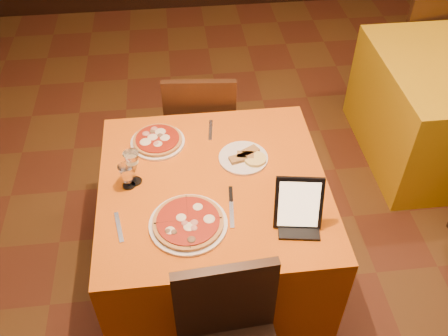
{
  "coord_description": "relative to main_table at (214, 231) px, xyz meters",
  "views": [
    {
      "loc": [
        -0.33,
        -1.57,
        2.47
      ],
      "look_at": [
        -0.14,
        0.09,
        0.86
      ],
      "focal_mm": 40.0,
      "sensor_mm": 36.0,
      "label": 1
    }
  ],
  "objects": [
    {
      "name": "tablet",
      "position": [
        0.34,
        -0.28,
        0.49
      ],
      "size": [
        0.22,
        0.13,
        0.24
      ],
      "primitive_type": "cube",
      "rotation": [
        -0.35,
        0.0,
        -0.15
      ],
      "color": "black",
      "rests_on": "main_table"
    },
    {
      "name": "pizza_near",
      "position": [
        -0.14,
        -0.25,
        0.39
      ],
      "size": [
        0.35,
        0.35,
        0.03
      ],
      "rotation": [
        0.0,
        0.0,
        0.43
      ],
      "color": "white",
      "rests_on": "main_table"
    },
    {
      "name": "fork_near",
      "position": [
        -0.44,
        -0.23,
        0.38
      ],
      "size": [
        0.05,
        0.18,
        0.01
      ],
      "primitive_type": "cube",
      "rotation": [
        0.0,
        0.0,
        1.75
      ],
      "color": "silver",
      "rests_on": "main_table"
    },
    {
      "name": "fork_far",
      "position": [
        0.02,
        0.39,
        0.38
      ],
      "size": [
        0.04,
        0.17,
        0.01
      ],
      "primitive_type": "cube",
      "rotation": [
        0.0,
        0.0,
        1.44
      ],
      "color": "#AAA9B0",
      "rests_on": "main_table"
    },
    {
      "name": "wine_glass",
      "position": [
        -0.37,
        0.05,
        0.47
      ],
      "size": [
        0.1,
        0.1,
        0.19
      ],
      "primitive_type": null,
      "rotation": [
        0.0,
        0.0,
        -0.23
      ],
      "color": "#F9DB8D",
      "rests_on": "main_table"
    },
    {
      "name": "chair_side_far",
      "position": [
        1.74,
        1.67,
        0.08
      ],
      "size": [
        0.41,
        0.41,
        0.91
      ],
      "primitive_type": null,
      "rotation": [
        0.0,
        0.0,
        3.25
      ],
      "color": "black",
      "rests_on": "floor"
    },
    {
      "name": "water_glass",
      "position": [
        -0.4,
        0.02,
        0.44
      ],
      "size": [
        0.09,
        0.09,
        0.13
      ],
      "primitive_type": null,
      "rotation": [
        0.0,
        0.0,
        -0.41
      ],
      "color": "silver",
      "rests_on": "main_table"
    },
    {
      "name": "floor",
      "position": [
        0.19,
        -0.11,
        -0.38
      ],
      "size": [
        6.0,
        7.0,
        0.01
      ],
      "primitive_type": "cube",
      "color": "#5E2D19",
      "rests_on": "ground"
    },
    {
      "name": "main_table",
      "position": [
        0.0,
        0.0,
        0.0
      ],
      "size": [
        1.1,
        1.1,
        0.75
      ],
      "primitive_type": "cube",
      "color": "#DB610E",
      "rests_on": "floor"
    },
    {
      "name": "chair_main_far",
      "position": [
        0.0,
        0.82,
        0.08
      ],
      "size": [
        0.47,
        0.47,
        0.91
      ],
      "primitive_type": null,
      "rotation": [
        0.0,
        0.0,
        3.05
      ],
      "color": "black",
      "rests_on": "floor"
    },
    {
      "name": "knife",
      "position": [
        0.07,
        -0.18,
        0.38
      ],
      "size": [
        0.04,
        0.24,
        0.01
      ],
      "primitive_type": "cube",
      "rotation": [
        0.0,
        0.0,
        1.48
      ],
      "color": "#A4A4AA",
      "rests_on": "main_table"
    },
    {
      "name": "cutlet_dish",
      "position": [
        0.17,
        0.15,
        0.39
      ],
      "size": [
        0.25,
        0.25,
        0.03
      ],
      "rotation": [
        0.0,
        0.0,
        -0.06
      ],
      "color": "white",
      "rests_on": "main_table"
    },
    {
      "name": "pizza_far",
      "position": [
        -0.26,
        0.32,
        0.39
      ],
      "size": [
        0.28,
        0.28,
        0.03
      ],
      "rotation": [
        0.0,
        0.0,
        -0.14
      ],
      "color": "white",
      "rests_on": "main_table"
    }
  ]
}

